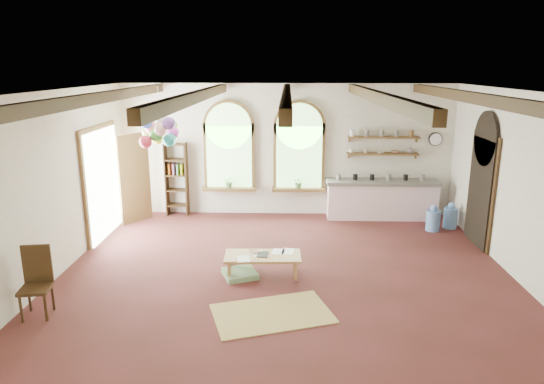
{
  "coord_description": "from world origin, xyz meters",
  "views": [
    {
      "loc": [
        0.03,
        -8.17,
        3.6
      ],
      "look_at": [
        -0.26,
        0.6,
        1.31
      ],
      "focal_mm": 32.0,
      "sensor_mm": 36.0,
      "label": 1
    }
  ],
  "objects_px": {
    "coffee_table": "(263,257)",
    "side_chair": "(37,296)",
    "balloon_cluster": "(160,132)",
    "kitchen_counter": "(381,199)"
  },
  "relations": [
    {
      "from": "side_chair",
      "to": "balloon_cluster",
      "type": "relative_size",
      "value": 0.91
    },
    {
      "from": "side_chair",
      "to": "coffee_table",
      "type": "bearing_deg",
      "value": 25.26
    },
    {
      "from": "balloon_cluster",
      "to": "coffee_table",
      "type": "bearing_deg",
      "value": -36.45
    },
    {
      "from": "coffee_table",
      "to": "side_chair",
      "type": "relative_size",
      "value": 1.29
    },
    {
      "from": "coffee_table",
      "to": "balloon_cluster",
      "type": "relative_size",
      "value": 1.17
    },
    {
      "from": "kitchen_counter",
      "to": "coffee_table",
      "type": "height_order",
      "value": "kitchen_counter"
    },
    {
      "from": "balloon_cluster",
      "to": "side_chair",
      "type": "bearing_deg",
      "value": -110.33
    },
    {
      "from": "kitchen_counter",
      "to": "side_chair",
      "type": "bearing_deg",
      "value": -140.14
    },
    {
      "from": "coffee_table",
      "to": "balloon_cluster",
      "type": "xyz_separation_m",
      "value": [
        -2.11,
        1.56,
        2.0
      ]
    },
    {
      "from": "side_chair",
      "to": "balloon_cluster",
      "type": "bearing_deg",
      "value": 69.67
    }
  ]
}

